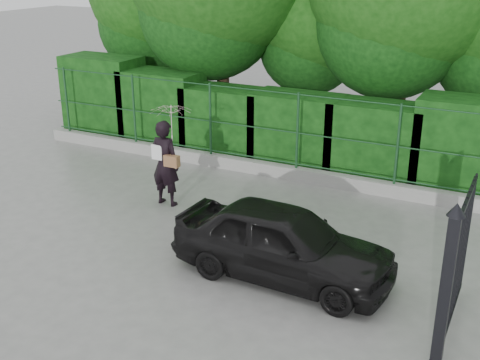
% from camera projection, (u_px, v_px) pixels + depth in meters
% --- Properties ---
extents(ground, '(80.00, 80.00, 0.00)m').
position_uv_depth(ground, '(180.00, 256.00, 10.64)').
color(ground, gray).
extents(kerb, '(14.00, 0.25, 0.30)m').
position_uv_depth(kerb, '(280.00, 171.00, 14.34)').
color(kerb, '#9E9E99').
rests_on(kerb, ground).
extents(fence, '(14.13, 0.06, 1.80)m').
position_uv_depth(fence, '(290.00, 130.00, 13.88)').
color(fence, '#194221').
rests_on(fence, kerb).
extents(hedge, '(14.20, 1.20, 2.30)m').
position_uv_depth(hedge, '(295.00, 126.00, 14.89)').
color(hedge, black).
rests_on(hedge, ground).
extents(gate, '(0.22, 2.33, 2.36)m').
position_uv_depth(gate, '(451.00, 275.00, 7.67)').
color(gate, black).
rests_on(gate, ground).
extents(woman, '(0.92, 0.86, 2.17)m').
position_uv_depth(woman, '(168.00, 143.00, 12.38)').
color(woman, black).
rests_on(woman, ground).
extents(car, '(3.74, 1.63, 1.25)m').
position_uv_depth(car, '(283.00, 242.00, 9.77)').
color(car, black).
rests_on(car, ground).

